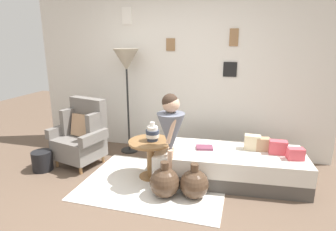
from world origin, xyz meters
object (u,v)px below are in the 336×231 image
at_px(floor_lamp, 126,64).
at_px(demijohn_far, 194,184).
at_px(demijohn_near, 165,182).
at_px(side_table, 151,151).
at_px(armchair, 82,135).
at_px(magazine_basket, 42,161).
at_px(person_child, 171,128).
at_px(daybed, 229,165).
at_px(vase_striped, 152,133).
at_px(book_on_daybed, 204,148).

distance_m(floor_lamp, demijohn_far, 2.14).
xyz_separation_m(demijohn_near, demijohn_far, (0.34, 0.07, -0.01)).
xyz_separation_m(floor_lamp, demijohn_near, (0.97, -1.20, -1.26)).
bearing_deg(side_table, demijohn_far, -27.54).
bearing_deg(armchair, magazine_basket, -138.80).
distance_m(person_child, magazine_basket, 1.98).
bearing_deg(armchair, demijohn_near, -21.70).
bearing_deg(demijohn_near, daybed, 42.15).
bearing_deg(vase_striped, demijohn_near, -56.19).
bearing_deg(book_on_daybed, magazine_basket, -168.87).
relative_size(armchair, floor_lamp, 0.58).
bearing_deg(person_child, demijohn_far, -27.75).
bearing_deg(book_on_daybed, person_child, -132.53).
relative_size(vase_striped, demijohn_near, 0.57).
height_order(book_on_daybed, demijohn_far, book_on_daybed).
bearing_deg(book_on_daybed, demijohn_near, -119.91).
distance_m(vase_striped, demijohn_far, 0.86).
xyz_separation_m(floor_lamp, magazine_basket, (-0.91, -1.00, -1.30)).
distance_m(daybed, side_table, 1.05).
relative_size(side_table, floor_lamp, 0.35).
bearing_deg(demijohn_near, floor_lamp, 128.88).
height_order(floor_lamp, book_on_daybed, floor_lamp).
xyz_separation_m(floor_lamp, demijohn_far, (1.30, -1.13, -1.27)).
bearing_deg(floor_lamp, demijohn_far, -40.78).
xyz_separation_m(armchair, floor_lamp, (0.48, 0.62, 1.00)).
distance_m(demijohn_near, demijohn_far, 0.35).
xyz_separation_m(demijohn_near, magazine_basket, (-1.87, 0.20, -0.04)).
bearing_deg(book_on_daybed, armchair, -177.95).
bearing_deg(vase_striped, daybed, 11.20).
relative_size(daybed, magazine_basket, 7.00).
bearing_deg(side_table, daybed, 12.26).
bearing_deg(side_table, book_on_daybed, 18.27).
relative_size(side_table, magazine_basket, 2.06).
distance_m(floor_lamp, magazine_basket, 1.87).
xyz_separation_m(armchair, side_table, (1.13, -0.16, -0.06)).
height_order(vase_striped, demijohn_near, vase_striped).
bearing_deg(book_on_daybed, daybed, -0.81).
relative_size(demijohn_far, magazine_basket, 1.53).
xyz_separation_m(side_table, book_on_daybed, (0.68, 0.23, 0.04)).
distance_m(floor_lamp, demijohn_near, 1.99).
xyz_separation_m(book_on_daybed, magazine_basket, (-2.24, -0.44, -0.28)).
distance_m(demijohn_far, magazine_basket, 2.22).
bearing_deg(magazine_basket, daybed, 9.62).
height_order(demijohn_near, demijohn_far, demijohn_near).
xyz_separation_m(daybed, demijohn_far, (-0.36, -0.56, -0.02)).
distance_m(daybed, magazine_basket, 2.61).
xyz_separation_m(side_table, person_child, (0.32, -0.17, 0.40)).
bearing_deg(book_on_daybed, demijohn_far, -92.76).
height_order(daybed, magazine_basket, daybed).
xyz_separation_m(armchair, demijohn_near, (1.44, -0.57, -0.26)).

